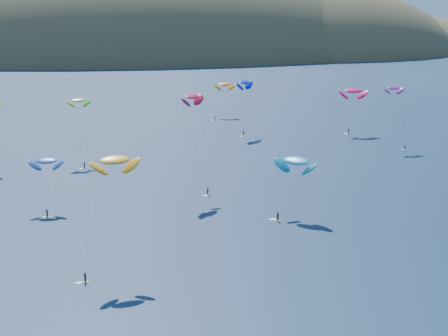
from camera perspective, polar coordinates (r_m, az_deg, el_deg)
The scene contains 10 objects.
island at distance 640.10m, azimuth -5.71°, elevation 9.46°, with size 730.00×300.00×210.00m.
kitesurfer_2 at distance 120.09m, azimuth -9.96°, elevation 0.71°, with size 12.16×10.39×23.94m.
kitesurfer_3 at distance 206.43m, azimuth -13.14°, elevation 6.03°, with size 8.27×14.25×21.89m.
kitesurfer_4 at distance 243.18m, azimuth 1.88°, elevation 7.84°, with size 10.04×10.29×22.97m.
kitesurfer_5 at distance 151.69m, azimuth 6.57°, elevation 0.67°, with size 11.96×11.31×16.21m.
kitesurfer_6 at distance 229.16m, azimuth 15.28°, elevation 7.06°, with size 7.80×8.81×23.06m.
kitesurfer_8 at distance 251.02m, azimuth 11.75°, elevation 6.94°, with size 11.66×6.35×19.75m.
kitesurfer_9 at distance 167.53m, azimuth -2.92°, elevation 6.55°, with size 8.82×10.91×28.43m.
kitesurfer_10 at distance 161.23m, azimuth -15.96°, elevation 0.63°, with size 8.49×10.40×14.43m.
kitesurfer_11 at distance 283.65m, azimuth 0.07°, elevation 7.67°, with size 12.21×14.11×16.90m.
Camera 1 is at (-20.02, -72.02, 50.58)m, focal length 50.00 mm.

